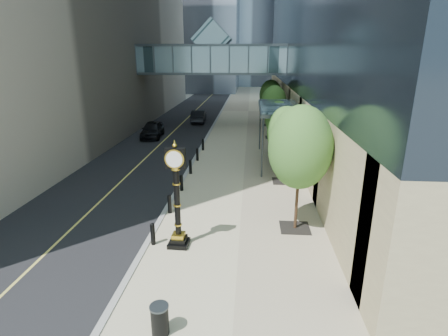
{
  "coord_description": "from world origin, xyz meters",
  "views": [
    {
      "loc": [
        1.39,
        -12.14,
        7.84
      ],
      "look_at": [
        0.1,
        4.6,
        2.46
      ],
      "focal_mm": 28.0,
      "sensor_mm": 36.0,
      "label": 1
    }
  ],
  "objects_px": {
    "trash_bin": "(160,320)",
    "pedestrian": "(276,150)",
    "car_far": "(199,116)",
    "street_clock": "(177,203)",
    "car_near": "(152,129)"
  },
  "relations": [
    {
      "from": "pedestrian",
      "to": "street_clock",
      "type": "bearing_deg",
      "value": 62.44
    },
    {
      "from": "street_clock",
      "to": "trash_bin",
      "type": "height_order",
      "value": "street_clock"
    },
    {
      "from": "street_clock",
      "to": "pedestrian",
      "type": "height_order",
      "value": "street_clock"
    },
    {
      "from": "street_clock",
      "to": "car_far",
      "type": "xyz_separation_m",
      "value": [
        -3.5,
        29.56,
        -1.25
      ]
    },
    {
      "from": "street_clock",
      "to": "trash_bin",
      "type": "relative_size",
      "value": 5.03
    },
    {
      "from": "car_far",
      "to": "car_near",
      "type": "bearing_deg",
      "value": 66.01
    },
    {
      "from": "street_clock",
      "to": "car_far",
      "type": "distance_m",
      "value": 29.79
    },
    {
      "from": "trash_bin",
      "to": "pedestrian",
      "type": "xyz_separation_m",
      "value": [
        4.51,
        18.2,
        0.42
      ]
    },
    {
      "from": "car_near",
      "to": "street_clock",
      "type": "bearing_deg",
      "value": -76.22
    },
    {
      "from": "street_clock",
      "to": "car_near",
      "type": "height_order",
      "value": "street_clock"
    },
    {
      "from": "pedestrian",
      "to": "car_far",
      "type": "distance_m",
      "value": 18.42
    },
    {
      "from": "street_clock",
      "to": "trash_bin",
      "type": "xyz_separation_m",
      "value": [
        0.46,
        -5.0,
        -1.51
      ]
    },
    {
      "from": "street_clock",
      "to": "car_near",
      "type": "relative_size",
      "value": 0.97
    },
    {
      "from": "car_near",
      "to": "car_far",
      "type": "distance_m",
      "value": 9.37
    },
    {
      "from": "trash_bin",
      "to": "car_near",
      "type": "height_order",
      "value": "car_near"
    }
  ]
}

